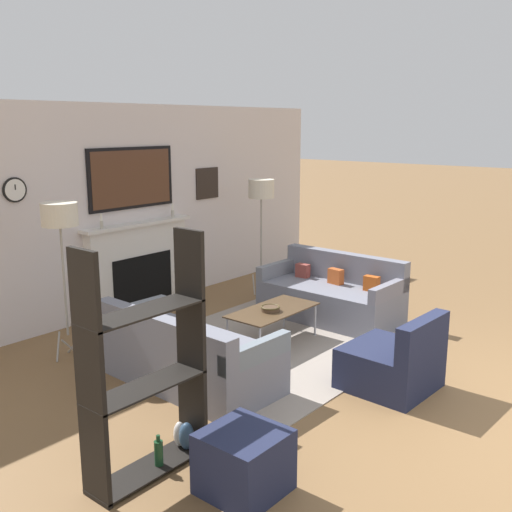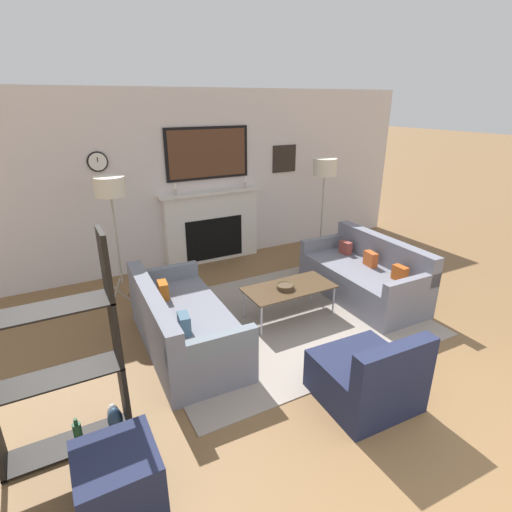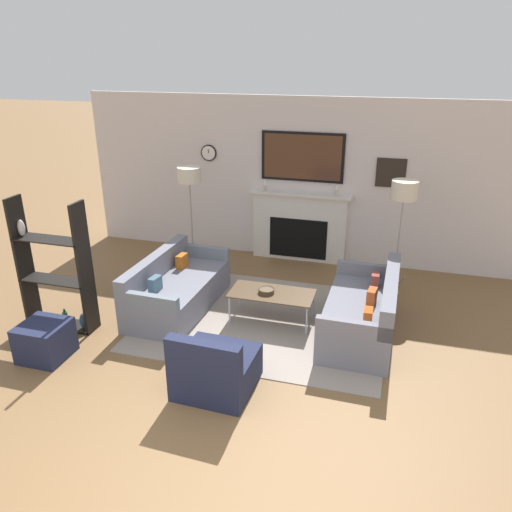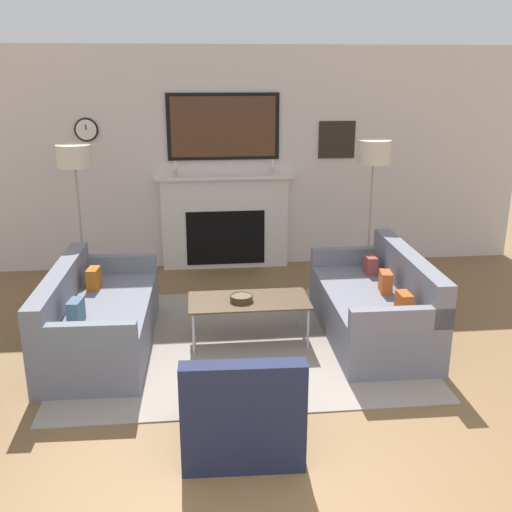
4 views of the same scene
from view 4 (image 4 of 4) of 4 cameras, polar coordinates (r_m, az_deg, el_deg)
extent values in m
cube|color=silver|center=(7.49, -3.10, 9.15)|extent=(7.59, 0.07, 2.70)
cube|color=silver|center=(7.54, -2.96, 3.13)|extent=(1.57, 0.16, 1.14)
cube|color=black|center=(7.50, -2.90, 1.73)|extent=(0.98, 0.01, 0.68)
cube|color=silver|center=(7.39, -3.02, 7.52)|extent=(1.69, 0.22, 0.04)
cylinder|color=#B2AD9E|center=(7.34, -7.67, 7.87)|extent=(0.04, 0.04, 0.10)
cylinder|color=white|center=(7.33, -7.70, 8.60)|extent=(0.03, 0.03, 0.09)
cylinder|color=#B2AD9E|center=(7.40, 1.59, 8.10)|extent=(0.04, 0.04, 0.10)
cylinder|color=white|center=(7.39, 1.60, 8.83)|extent=(0.03, 0.03, 0.09)
cube|color=black|center=(7.40, -3.14, 12.20)|extent=(1.36, 0.04, 0.80)
cube|color=#4C2D1E|center=(7.38, -3.13, 12.18)|extent=(1.26, 0.01, 0.72)
cylinder|color=black|center=(7.49, -15.86, 11.50)|extent=(0.28, 0.02, 0.28)
cylinder|color=silver|center=(7.48, -15.88, 11.49)|extent=(0.24, 0.00, 0.24)
cube|color=black|center=(7.47, -15.90, 11.71)|extent=(0.01, 0.00, 0.06)
cube|color=black|center=(7.62, 7.70, 10.91)|extent=(0.45, 0.02, 0.45)
cube|color=gray|center=(5.63, -1.56, -8.10)|extent=(3.17, 2.53, 0.01)
cube|color=slate|center=(5.59, -14.39, -6.46)|extent=(0.90, 1.83, 0.44)
cube|color=slate|center=(5.53, -18.17, -2.91)|extent=(0.22, 1.81, 0.31)
cube|color=slate|center=(6.27, -13.33, -0.72)|extent=(0.85, 0.13, 0.18)
cube|color=slate|center=(4.71, -16.38, -7.21)|extent=(0.85, 0.13, 0.18)
cube|color=#B25B1A|center=(5.87, -15.20, -2.05)|extent=(0.12, 0.21, 0.20)
cube|color=#476579|center=(5.13, -16.78, -5.05)|extent=(0.12, 0.20, 0.19)
cube|color=slate|center=(5.76, 10.83, -5.45)|extent=(0.86, 1.77, 0.44)
cube|color=slate|center=(5.72, 14.33, -1.51)|extent=(0.19, 1.76, 0.37)
cube|color=slate|center=(4.91, 13.65, -5.82)|extent=(0.84, 0.11, 0.18)
cube|color=slate|center=(6.40, 9.00, -0.01)|extent=(0.84, 0.11, 0.18)
cube|color=#BA501A|center=(5.22, 13.89, -4.39)|extent=(0.10, 0.19, 0.19)
cube|color=#B75224|center=(5.68, 12.24, -2.42)|extent=(0.12, 0.21, 0.19)
cube|color=brown|center=(6.15, 10.82, -0.85)|extent=(0.11, 0.18, 0.18)
cube|color=#1F2540|center=(4.19, -1.41, -14.85)|extent=(0.81, 0.80, 0.39)
cube|color=#1F2540|center=(3.72, -1.23, -12.62)|extent=(0.78, 0.17, 0.35)
cube|color=#4C3823|center=(5.50, -0.68, -4.26)|extent=(1.10, 0.54, 0.02)
cylinder|color=#B7B7BC|center=(5.35, -5.96, -7.39)|extent=(0.02, 0.02, 0.39)
cylinder|color=#B7B7BC|center=(5.44, 4.98, -6.92)|extent=(0.02, 0.02, 0.39)
cylinder|color=#B7B7BC|center=(5.77, -5.99, -5.47)|extent=(0.02, 0.02, 0.39)
cylinder|color=#B7B7BC|center=(5.85, 4.13, -5.07)|extent=(0.02, 0.02, 0.39)
cylinder|color=#503A29|center=(5.46, -1.40, -4.04)|extent=(0.21, 0.21, 0.05)
torus|color=#45391D|center=(5.45, -1.40, -3.81)|extent=(0.22, 0.22, 0.02)
cylinder|color=#9E998E|center=(7.02, -15.03, -2.31)|extent=(0.09, 0.23, 0.27)
cylinder|color=#9E998E|center=(7.09, -16.47, -2.23)|extent=(0.17, 0.19, 0.27)
cylinder|color=#9E998E|center=(6.91, -16.26, -2.73)|extent=(0.23, 0.07, 0.27)
cylinder|color=#9E998E|center=(6.81, -16.42, 3.25)|extent=(0.02, 0.02, 1.17)
cylinder|color=beige|center=(6.68, -16.94, 9.11)|extent=(0.37, 0.37, 0.24)
cylinder|color=#9E998E|center=(7.25, 11.24, -1.43)|extent=(0.09, 0.23, 0.27)
cylinder|color=#9E998E|center=(7.23, 9.74, -1.38)|extent=(0.17, 0.19, 0.27)
cylinder|color=#9E998E|center=(7.08, 10.57, -1.83)|extent=(0.23, 0.07, 0.27)
cylinder|color=#9E998E|center=(6.99, 10.84, 3.92)|extent=(0.02, 0.02, 1.16)
cylinder|color=beige|center=(6.86, 11.18, 9.69)|extent=(0.37, 0.37, 0.26)
camera|label=1|loc=(4.73, -82.66, 2.40)|focal=42.00mm
camera|label=2|loc=(2.41, -61.75, 10.74)|focal=28.00mm
camera|label=3|loc=(2.18, 108.38, 19.45)|focal=35.00mm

